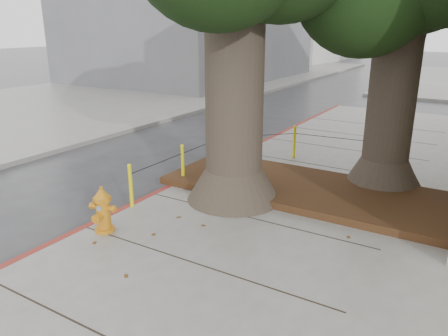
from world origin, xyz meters
name	(u,v)px	position (x,y,z in m)	size (l,w,h in m)	color
ground	(168,262)	(0.00, 0.00, 0.00)	(140.00, 140.00, 0.00)	#28282B
sidewalk_opposite	(75,102)	(-14.00, 10.00, 0.07)	(14.00, 60.00, 0.15)	slate
curb_red	(167,190)	(-2.00, 2.50, 0.07)	(0.14, 26.00, 0.16)	maroon
planter_bed	(305,189)	(0.90, 3.90, 0.23)	(6.40, 2.60, 0.16)	black
bollard_ring	(248,154)	(-0.87, 4.38, 0.66)	(3.79, 5.39, 0.95)	yellow
fire_hydrant	(103,210)	(-1.53, 0.07, 0.58)	(0.47, 0.44, 0.88)	orange
car_dark	(225,76)	(-10.70, 19.48, 0.68)	(1.90, 4.67, 1.36)	black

